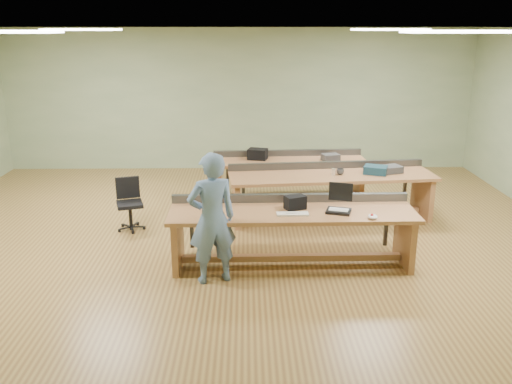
% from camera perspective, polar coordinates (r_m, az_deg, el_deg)
% --- Properties ---
extents(floor, '(10.00, 10.00, 0.00)m').
position_cam_1_polar(floor, '(8.24, -2.01, -4.49)').
color(floor, olive).
rests_on(floor, ground).
extents(ceiling, '(10.00, 10.00, 0.00)m').
position_cam_1_polar(ceiling, '(7.66, -2.25, 16.86)').
color(ceiling, silver).
rests_on(ceiling, wall_back).
extents(wall_back, '(10.00, 0.04, 3.00)m').
position_cam_1_polar(wall_back, '(11.76, -1.78, 9.64)').
color(wall_back, '#9AAA81').
rests_on(wall_back, floor).
extents(wall_front, '(10.00, 0.04, 3.00)m').
position_cam_1_polar(wall_front, '(3.97, -3.12, -5.66)').
color(wall_front, '#9AAA81').
rests_on(wall_front, floor).
extents(fluor_panels, '(6.20, 3.50, 0.03)m').
position_cam_1_polar(fluor_panels, '(7.66, -2.25, 16.63)').
color(fluor_panels, white).
rests_on(fluor_panels, ceiling).
extents(workbench_front, '(3.19, 0.88, 0.86)m').
position_cam_1_polar(workbench_front, '(7.08, 3.80, -3.33)').
color(workbench_front, '#A26A44').
rests_on(workbench_front, floor).
extents(workbench_mid, '(3.35, 1.16, 0.86)m').
position_cam_1_polar(workbench_mid, '(8.85, 7.88, 0.78)').
color(workbench_mid, '#A26A44').
rests_on(workbench_mid, floor).
extents(workbench_back, '(2.74, 0.86, 0.86)m').
position_cam_1_polar(workbench_back, '(9.72, 3.53, 2.31)').
color(workbench_back, '#A26A44').
rests_on(workbench_back, floor).
extents(person, '(0.69, 0.57, 1.64)m').
position_cam_1_polar(person, '(6.52, -4.66, -2.81)').
color(person, '#6C85B0').
rests_on(person, floor).
extents(laptop_base, '(0.37, 0.33, 0.03)m').
position_cam_1_polar(laptop_base, '(7.00, 8.69, -2.00)').
color(laptop_base, black).
rests_on(laptop_base, workbench_front).
extents(laptop_screen, '(0.30, 0.11, 0.24)m').
position_cam_1_polar(laptop_screen, '(7.04, 8.91, 0.03)').
color(laptop_screen, black).
rests_on(laptop_screen, laptop_base).
extents(keyboard, '(0.40, 0.14, 0.02)m').
position_cam_1_polar(keyboard, '(6.84, 3.87, -2.32)').
color(keyboard, beige).
rests_on(keyboard, workbench_front).
extents(trackball_mouse, '(0.15, 0.16, 0.06)m').
position_cam_1_polar(trackball_mouse, '(6.84, 12.19, -2.54)').
color(trackball_mouse, white).
rests_on(trackball_mouse, workbench_front).
extents(camera_bag, '(0.30, 0.26, 0.18)m').
position_cam_1_polar(camera_bag, '(7.04, 4.15, -1.10)').
color(camera_bag, black).
rests_on(camera_bag, workbench_front).
extents(task_chair, '(0.54, 0.54, 0.80)m').
position_cam_1_polar(task_chair, '(8.59, -13.12, -1.94)').
color(task_chair, black).
rests_on(task_chair, floor).
extents(parts_bin_teal, '(0.43, 0.38, 0.13)m').
position_cam_1_polar(parts_bin_teal, '(8.92, 12.49, 2.29)').
color(parts_bin_teal, '#13313F').
rests_on(parts_bin_teal, workbench_mid).
extents(parts_bin_grey, '(0.45, 0.36, 0.11)m').
position_cam_1_polar(parts_bin_grey, '(9.04, 13.83, 2.34)').
color(parts_bin_grey, '#373739').
rests_on(parts_bin_grey, workbench_mid).
extents(mug, '(0.16, 0.16, 0.09)m').
position_cam_1_polar(mug, '(8.76, 8.86, 2.13)').
color(mug, '#373739').
rests_on(mug, workbench_mid).
extents(drinks_can, '(0.07, 0.07, 0.11)m').
position_cam_1_polar(drinks_can, '(8.70, 8.16, 2.11)').
color(drinks_can, white).
rests_on(drinks_can, workbench_mid).
extents(storage_box_back, '(0.38, 0.32, 0.19)m').
position_cam_1_polar(storage_box_back, '(9.65, 0.18, 4.01)').
color(storage_box_back, black).
rests_on(storage_box_back, workbench_back).
extents(tray_back, '(0.34, 0.29, 0.12)m').
position_cam_1_polar(tray_back, '(9.66, 7.85, 3.64)').
color(tray_back, '#373739').
rests_on(tray_back, workbench_back).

